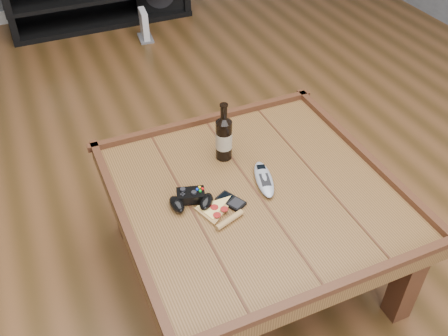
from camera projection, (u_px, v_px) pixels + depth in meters
name	position (u px, v px, depth m)	size (l,w,h in m)	color
ground	(251.00, 268.00, 2.12)	(6.00, 6.00, 0.00)	#462E14
baseboard	(94.00, 3.00, 4.17)	(5.00, 0.02, 0.10)	silver
coffee_table	(255.00, 202.00, 1.87)	(1.03, 1.03, 0.48)	#4F3316
beer_bottle	(224.00, 137.00, 1.92)	(0.06, 0.06, 0.25)	black
game_controller	(191.00, 200.00, 1.76)	(0.17, 0.14, 0.05)	black
pizza_slice	(217.00, 210.00, 1.74)	(0.19, 0.24, 0.02)	tan
smartphone	(231.00, 201.00, 1.78)	(0.09, 0.12, 0.01)	black
remote_control	(264.00, 179.00, 1.86)	(0.11, 0.21, 0.03)	#9CA1A9
game_console	(144.00, 26.00, 3.71)	(0.12, 0.19, 0.22)	slate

